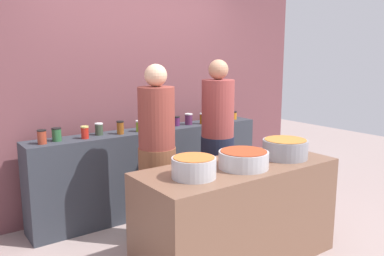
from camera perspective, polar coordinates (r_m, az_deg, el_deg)
name	(u,v)px	position (r m, az deg, el deg)	size (l,w,h in m)	color
ground	(214,247)	(3.79, 3.23, -16.64)	(12.00, 12.00, 0.00)	gray
storefront_wall	(136,75)	(4.59, -8.11, 7.60)	(4.80, 0.12, 3.00)	brown
display_shelf	(153,170)	(4.46, -5.66, -5.99)	(2.70, 0.36, 0.92)	#2F343C
prep_table	(237,214)	(3.40, 6.55, -12.16)	(1.70, 0.70, 0.84)	brown
preserve_jar_0	(42,137)	(3.86, -20.75, -1.19)	(0.08, 0.08, 0.13)	#9B3924
preserve_jar_1	(57,134)	(3.94, -18.87, -0.87)	(0.09, 0.09, 0.13)	#2A5C33
preserve_jar_2	(85,132)	(3.97, -15.13, -0.60)	(0.07, 0.07, 0.12)	red
preserve_jar_3	(99,129)	(4.12, -13.21, -0.14)	(0.08, 0.08, 0.12)	#374432
preserve_jar_4	(120,127)	(4.12, -10.26, 0.08)	(0.07, 0.07, 0.14)	brown
preserve_jar_5	(140,126)	(4.22, -7.52, 0.30)	(0.08, 0.08, 0.12)	olive
preserve_jar_6	(149,123)	(4.38, -6.19, 0.79)	(0.08, 0.08, 0.13)	#461547
preserve_jar_7	(158,123)	(4.40, -4.84, 0.69)	(0.08, 0.08, 0.11)	#284B28
preserve_jar_8	(176,121)	(4.53, -2.28, 1.01)	(0.09, 0.09, 0.11)	#561F4E
preserve_jar_9	(189,119)	(4.60, -0.48, 1.30)	(0.09, 0.09, 0.13)	#502246
preserve_jar_10	(202,119)	(4.64, 1.52, 1.37)	(0.07, 0.07, 0.13)	#81440A
preserve_jar_11	(214,116)	(4.90, 3.11, 1.78)	(0.09, 0.09, 0.12)	olive
preserve_jar_12	(223,115)	(4.91, 4.45, 1.88)	(0.07, 0.07, 0.13)	brown
preserve_jar_13	(234,115)	(5.00, 6.02, 1.83)	(0.08, 0.08, 0.10)	orange
cooking_pot_left	(194,167)	(2.92, 0.27, -5.68)	(0.33, 0.33, 0.16)	#B7B7BC
cooking_pot_center	(244,159)	(3.19, 7.41, -4.50)	(0.40, 0.40, 0.14)	#B7B7BC
cooking_pot_right	(285,149)	(3.55, 13.22, -2.92)	(0.39, 0.39, 0.17)	gray
cook_with_tongs	(157,164)	(3.64, -5.02, -5.12)	(0.34, 0.34, 1.65)	brown
cook_in_cap	(217,151)	(4.01, 3.66, -3.35)	(0.34, 0.34, 1.68)	#1C2236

